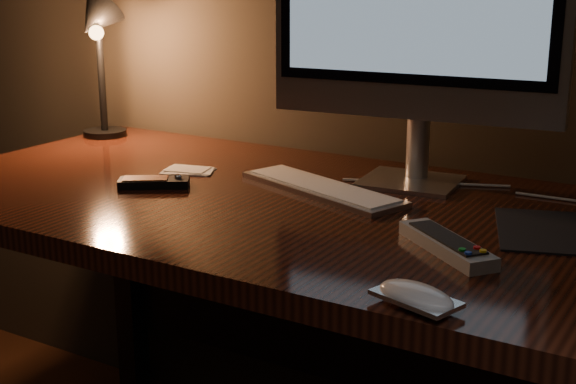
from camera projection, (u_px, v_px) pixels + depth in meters
The scene contains 9 objects.
desk at pixel (329, 259), 1.53m from camera, with size 1.60×0.75×0.75m.
monitor at pixel (417, 1), 1.47m from camera, with size 0.56×0.18×0.59m.
keyboard at pixel (322, 188), 1.51m from camera, with size 0.37×0.10×0.01m, color silver.
mouse at pixel (416, 300), 0.99m from camera, with size 0.11×0.06×0.02m, color white.
media_remote at pixel (154, 182), 1.55m from camera, with size 0.14×0.12×0.03m.
tv_remote at pixel (446, 244), 1.19m from camera, with size 0.19×0.17×0.03m.
papers at pixel (188, 170), 1.66m from camera, with size 0.10×0.07×0.01m, color white.
desk_lamp at pixel (97, 40), 1.92m from camera, with size 0.16×0.18×0.36m.
cable at pixel (507, 194), 1.49m from camera, with size 0.01×0.01×0.63m, color white.
Camera 1 is at (0.67, 0.65, 1.16)m, focal length 50.00 mm.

